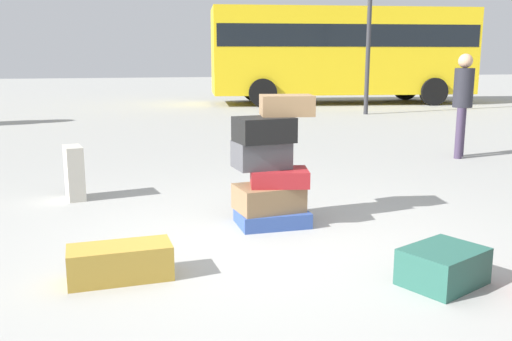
{
  "coord_description": "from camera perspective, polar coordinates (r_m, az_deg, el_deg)",
  "views": [
    {
      "loc": [
        -1.13,
        -4.39,
        1.57
      ],
      "look_at": [
        0.25,
        1.19,
        0.4
      ],
      "focal_mm": 39.24,
      "sensor_mm": 36.0,
      "label": 1
    }
  ],
  "objects": [
    {
      "name": "suitcase_cream_left_side",
      "position": [
        6.58,
        -18.03,
        -0.21
      ],
      "size": [
        0.25,
        0.4,
        0.6
      ],
      "primitive_type": "cube",
      "rotation": [
        0.0,
        0.0,
        0.2
      ],
      "color": "beige",
      "rests_on": "ground"
    },
    {
      "name": "suitcase_tower",
      "position": [
        5.29,
        1.52,
        0.32
      ],
      "size": [
        0.82,
        0.64,
        1.22
      ],
      "color": "#334F99",
      "rests_on": "ground"
    },
    {
      "name": "parked_bus",
      "position": [
        19.66,
        8.65,
        12.15
      ],
      "size": [
        8.98,
        3.62,
        3.15
      ],
      "rotation": [
        0.0,
        0.0,
        -0.13
      ],
      "color": "yellow",
      "rests_on": "ground"
    },
    {
      "name": "person_bearded_onlooker",
      "position": [
        9.38,
        20.34,
        7.1
      ],
      "size": [
        0.3,
        0.3,
        1.62
      ],
      "rotation": [
        0.0,
        0.0,
        -2.27
      ],
      "color": "#3F334C",
      "rests_on": "ground"
    },
    {
      "name": "suitcase_tan_foreground_far",
      "position": [
        4.18,
        -13.67,
        -9.08
      ],
      "size": [
        0.75,
        0.37,
        0.25
      ],
      "primitive_type": "cube",
      "rotation": [
        0.0,
        0.0,
        0.07
      ],
      "color": "#B28C33",
      "rests_on": "ground"
    },
    {
      "name": "ground_plane",
      "position": [
        4.8,
        0.46,
        -7.63
      ],
      "size": [
        80.0,
        80.0,
        0.0
      ],
      "primitive_type": "plane",
      "color": "#9E9E99"
    },
    {
      "name": "suitcase_teal_white_trunk",
      "position": [
        4.19,
        18.53,
        -9.24
      ],
      "size": [
        0.68,
        0.62,
        0.26
      ],
      "primitive_type": "cube",
      "rotation": [
        0.0,
        0.0,
        0.43
      ],
      "color": "#26594C",
      "rests_on": "ground"
    }
  ]
}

